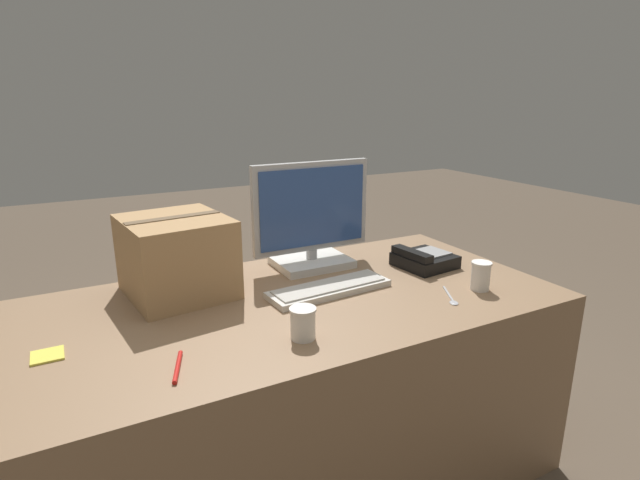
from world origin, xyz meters
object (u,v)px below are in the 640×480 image
(keyboard, at_px, (330,289))
(cardboard_box, at_px, (177,256))
(monitor, at_px, (312,222))
(paper_cup_right, at_px, (481,276))
(paper_cup_left, at_px, (303,323))
(spoon, at_px, (452,299))
(desk_phone, at_px, (424,259))
(sticky_note_pad, at_px, (47,355))
(pen_marker, at_px, (178,367))

(keyboard, bearing_deg, cardboard_box, 148.89)
(keyboard, xyz_separation_m, cardboard_box, (-0.47, 0.24, 0.12))
(monitor, distance_m, paper_cup_right, 0.67)
(paper_cup_left, height_order, paper_cup_right, paper_cup_right)
(paper_cup_right, bearing_deg, cardboard_box, 153.80)
(monitor, distance_m, spoon, 0.62)
(paper_cup_right, bearing_deg, desk_phone, 93.73)
(keyboard, relative_size, paper_cup_left, 4.87)
(keyboard, relative_size, sticky_note_pad, 5.65)
(pen_marker, bearing_deg, paper_cup_left, -71.65)
(paper_cup_left, relative_size, pen_marker, 0.64)
(monitor, xyz_separation_m, cardboard_box, (-0.54, -0.04, -0.05))
(paper_cup_right, xyz_separation_m, pen_marker, (-1.07, -0.04, -0.05))
(paper_cup_left, relative_size, spoon, 0.60)
(keyboard, bearing_deg, desk_phone, 3.22)
(cardboard_box, height_order, pen_marker, cardboard_box)
(spoon, height_order, pen_marker, pen_marker)
(cardboard_box, bearing_deg, paper_cup_right, -26.20)
(sticky_note_pad, bearing_deg, spoon, -9.84)
(keyboard, xyz_separation_m, desk_phone, (0.47, 0.06, 0.02))
(paper_cup_left, xyz_separation_m, pen_marker, (-0.35, -0.00, -0.04))
(spoon, bearing_deg, paper_cup_right, 126.70)
(keyboard, height_order, cardboard_box, cardboard_box)
(paper_cup_left, bearing_deg, pen_marker, -179.95)
(monitor, height_order, desk_phone, monitor)
(spoon, bearing_deg, paper_cup_left, -60.43)
(monitor, distance_m, desk_phone, 0.48)
(cardboard_box, bearing_deg, monitor, 4.28)
(paper_cup_left, xyz_separation_m, sticky_note_pad, (-0.65, 0.23, -0.04))
(cardboard_box, height_order, sticky_note_pad, cardboard_box)
(spoon, relative_size, cardboard_box, 0.40)
(monitor, bearing_deg, pen_marker, -140.41)
(cardboard_box, distance_m, pen_marker, 0.54)
(desk_phone, xyz_separation_m, paper_cup_left, (-0.70, -0.33, 0.02))
(keyboard, relative_size, spoon, 2.93)
(paper_cup_right, xyz_separation_m, spoon, (-0.15, -0.02, -0.05))
(desk_phone, bearing_deg, cardboard_box, 163.03)
(desk_phone, relative_size, pen_marker, 1.53)
(spoon, xyz_separation_m, pen_marker, (-0.92, -0.01, 0.00))
(sticky_note_pad, bearing_deg, pen_marker, -37.69)
(pen_marker, height_order, sticky_note_pad, pen_marker)
(monitor, distance_m, paper_cup_left, 0.64)
(keyboard, xyz_separation_m, sticky_note_pad, (-0.88, -0.04, -0.01))
(keyboard, distance_m, pen_marker, 0.65)
(desk_phone, bearing_deg, paper_cup_left, -161.09)
(pen_marker, bearing_deg, keyboard, -47.30)
(paper_cup_right, height_order, spoon, paper_cup_right)
(monitor, bearing_deg, paper_cup_left, -119.38)
(keyboard, xyz_separation_m, pen_marker, (-0.59, -0.27, -0.01))
(monitor, xyz_separation_m, sticky_note_pad, (-0.95, -0.32, -0.18))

